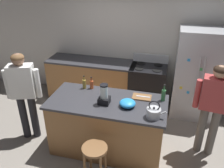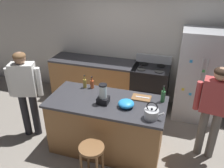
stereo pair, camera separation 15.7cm
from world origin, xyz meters
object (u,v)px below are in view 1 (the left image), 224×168
(tea_kettle, at_px, (154,113))
(chef_knife, at_px, (143,97))
(blender_appliance, at_px, (104,95))
(person_by_island_left, at_px, (24,89))
(bottle_cooking_sauce, at_px, (92,84))
(cutting_board, at_px, (142,97))
(bottle_olive_oil, at_px, (163,95))
(mixing_bowl, at_px, (127,103))
(refrigerator, at_px, (198,74))
(bottle_vinegar, at_px, (84,84))
(bar_stool, at_px, (95,155))
(kitchen_island, at_px, (107,125))
(stove_range, at_px, (147,87))
(person_by_sink_right, at_px, (213,103))

(tea_kettle, relative_size, chef_knife, 1.25)
(blender_appliance, bearing_deg, person_by_island_left, 178.93)
(bottle_cooking_sauce, bearing_deg, cutting_board, -6.17)
(blender_appliance, xyz_separation_m, tea_kettle, (0.77, -0.18, -0.06))
(bottle_olive_oil, relative_size, mixing_bowl, 1.13)
(refrigerator, height_order, person_by_island_left, refrigerator)
(bottle_vinegar, distance_m, mixing_bowl, 0.92)
(bar_stool, bearing_deg, chef_knife, 61.15)
(kitchen_island, xyz_separation_m, bar_stool, (0.01, -0.70, 0.01))
(stove_range, relative_size, person_by_island_left, 0.70)
(kitchen_island, height_order, person_by_sink_right, person_by_sink_right)
(bottle_vinegar, bearing_deg, chef_knife, -3.84)
(refrigerator, relative_size, chef_knife, 8.29)
(person_by_sink_right, distance_m, bottle_cooking_sauce, 1.97)
(blender_appliance, xyz_separation_m, cutting_board, (0.54, 0.31, -0.13))
(bottle_cooking_sauce, distance_m, tea_kettle, 1.26)
(person_by_island_left, relative_size, person_by_sink_right, 1.02)
(bottle_cooking_sauce, bearing_deg, chef_knife, -6.04)
(kitchen_island, xyz_separation_m, tea_kettle, (0.74, -0.25, 0.55))
(blender_appliance, xyz_separation_m, bottle_cooking_sauce, (-0.35, 0.41, -0.06))
(chef_knife, bearing_deg, kitchen_island, -155.74)
(refrigerator, relative_size, tea_kettle, 6.62)
(bottle_olive_oil, bearing_deg, bar_stool, -131.45)
(refrigerator, height_order, person_by_sink_right, refrigerator)
(blender_appliance, bearing_deg, cutting_board, 30.18)
(person_by_island_left, bearing_deg, kitchen_island, 1.80)
(bottle_vinegar, relative_size, cutting_board, 0.79)
(bar_stool, bearing_deg, blender_appliance, 93.66)
(person_by_island_left, height_order, bar_stool, person_by_island_left)
(person_by_island_left, relative_size, bar_stool, 2.61)
(bottle_olive_oil, xyz_separation_m, cutting_board, (-0.33, -0.00, -0.09))
(bottle_vinegar, height_order, cutting_board, bottle_vinegar)
(stove_range, bearing_deg, tea_kettle, -81.37)
(person_by_sink_right, distance_m, mixing_bowl, 1.33)
(bottle_vinegar, bearing_deg, blender_appliance, -39.12)
(bar_stool, relative_size, tea_kettle, 2.26)
(bottle_olive_oil, bearing_deg, person_by_sink_right, 7.42)
(stove_range, xyz_separation_m, blender_appliance, (-0.50, -1.60, 0.60))
(bottle_vinegar, bearing_deg, bottle_olive_oil, -2.93)
(refrigerator, relative_size, bottle_olive_oil, 6.61)
(blender_appliance, distance_m, tea_kettle, 0.79)
(kitchen_island, xyz_separation_m, person_by_island_left, (-1.45, -0.05, 0.50))
(tea_kettle, relative_size, cutting_board, 0.92)
(stove_range, xyz_separation_m, chef_knife, (0.06, -1.28, 0.49))
(kitchen_island, relative_size, chef_knife, 8.48)
(person_by_island_left, distance_m, chef_knife, 2.00)
(person_by_sink_right, distance_m, cutting_board, 1.09)
(refrigerator, xyz_separation_m, cutting_board, (-0.94, -1.26, 0.06))
(person_by_island_left, bearing_deg, person_by_sink_right, 7.18)
(kitchen_island, xyz_separation_m, mixing_bowl, (0.34, -0.07, 0.53))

